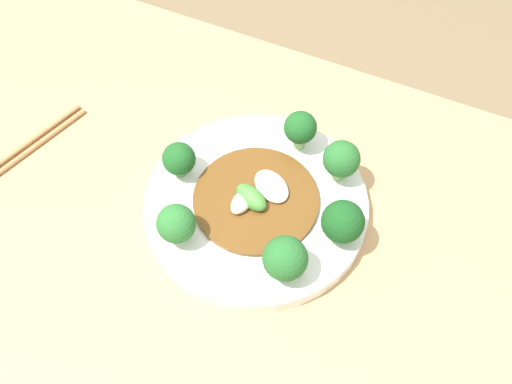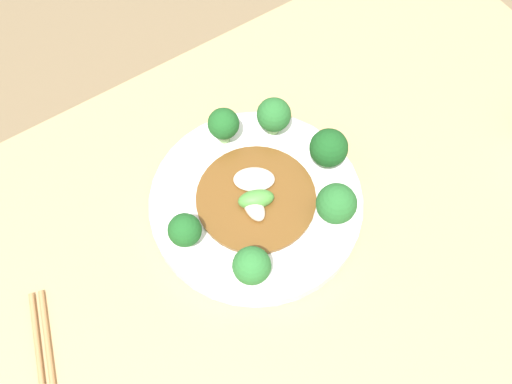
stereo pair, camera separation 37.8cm
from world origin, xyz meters
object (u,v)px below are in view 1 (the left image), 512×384
at_px(broccoli_south, 300,128).
at_px(broccoli_east, 179,159).
at_px(broccoli_southwest, 341,160).
at_px(stirfry_center, 256,198).
at_px(plate, 256,205).
at_px(broccoli_northwest, 285,259).
at_px(chopsticks, 21,153).
at_px(broccoli_west, 343,222).
at_px(broccoli_northeast, 176,224).

bearing_deg(broccoli_south, broccoli_east, 40.62).
relative_size(broccoli_southwest, stirfry_center, 0.38).
height_order(plate, broccoli_south, broccoli_south).
bearing_deg(broccoli_northwest, chopsticks, -3.30).
bearing_deg(broccoli_west, broccoli_northwest, 59.73).
relative_size(broccoli_southwest, broccoli_south, 1.02).
xyz_separation_m(broccoli_northeast, stirfry_center, (-0.06, -0.09, -0.03)).
height_order(broccoli_northwest, chopsticks, broccoli_northwest).
bearing_deg(broccoli_west, broccoli_northeast, 25.18).
bearing_deg(broccoli_southwest, stirfry_center, 43.93).
distance_m(broccoli_northeast, broccoli_south, 0.20).
bearing_deg(broccoli_northeast, broccoli_southwest, -131.08).
relative_size(plate, broccoli_south, 4.76).
relative_size(plate, broccoli_east, 5.45).
height_order(broccoli_southwest, broccoli_east, broccoli_southwest).
bearing_deg(broccoli_northwest, broccoli_southwest, -93.80).
height_order(broccoli_south, broccoli_east, broccoli_south).
relative_size(plate, broccoli_southwest, 4.68).
relative_size(broccoli_northeast, broccoli_south, 0.95).
height_order(broccoli_northwest, stirfry_center, broccoli_northwest).
bearing_deg(broccoli_northeast, broccoli_northwest, -175.65).
distance_m(broccoli_northeast, broccoli_west, 0.19).
height_order(broccoli_northwest, broccoli_south, broccoli_northwest).
relative_size(broccoli_east, chopsticks, 0.25).
bearing_deg(broccoli_southwest, broccoli_northwest, 86.20).
height_order(broccoli_northeast, broccoli_southwest, broccoli_southwest).
height_order(plate, chopsticks, plate).
xyz_separation_m(broccoli_southwest, broccoli_east, (0.19, 0.08, -0.01)).
xyz_separation_m(broccoli_southwest, broccoli_northwest, (0.01, 0.15, -0.00)).
relative_size(broccoli_northeast, broccoli_southwest, 0.93).
distance_m(plate, broccoli_south, 0.11).
height_order(broccoli_northwest, broccoli_east, broccoli_northwest).
bearing_deg(broccoli_west, broccoli_southwest, -68.71).
height_order(broccoli_southwest, stirfry_center, broccoli_southwest).
bearing_deg(broccoli_northwest, plate, -47.12).
bearing_deg(broccoli_east, broccoli_south, -139.38).
height_order(broccoli_west, chopsticks, broccoli_west).
distance_m(plate, broccoli_east, 0.11).
height_order(plate, broccoli_northwest, broccoli_northwest).
height_order(broccoli_east, chopsticks, broccoli_east).
xyz_separation_m(broccoli_northeast, broccoli_southwest, (-0.14, -0.16, 0.00)).
relative_size(broccoli_west, stirfry_center, 0.37).
xyz_separation_m(plate, broccoli_south, (-0.02, -0.10, 0.05)).
bearing_deg(broccoli_west, broccoli_south, -47.64).
distance_m(broccoli_southwest, broccoli_south, 0.07).
relative_size(plate, broccoli_northeast, 5.01).
distance_m(broccoli_south, chopsticks, 0.38).
height_order(stirfry_center, chopsticks, stirfry_center).
xyz_separation_m(broccoli_east, stirfry_center, (-0.11, -0.00, -0.02)).
bearing_deg(broccoli_northwest, broccoli_northeast, 4.35).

